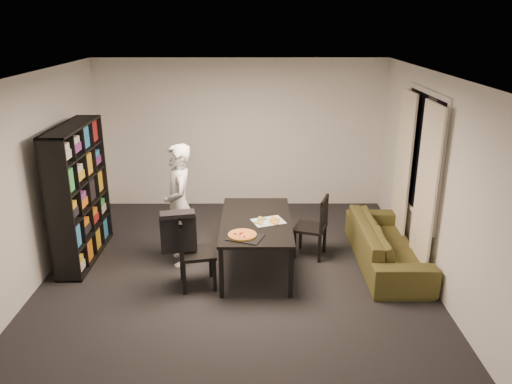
{
  "coord_description": "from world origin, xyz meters",
  "views": [
    {
      "loc": [
        0.25,
        -5.82,
        3.23
      ],
      "look_at": [
        0.27,
        0.39,
        1.05
      ],
      "focal_mm": 35.0,
      "sensor_mm": 36.0,
      "label": 1
    }
  ],
  "objects_px": {
    "chair_left": "(190,247)",
    "person": "(179,205)",
    "dining_table": "(256,224)",
    "bookshelf": "(79,194)",
    "chair_right": "(316,223)",
    "pepperoni_pizza": "(242,235)",
    "baking_tray": "(246,237)",
    "sofa": "(387,244)"
  },
  "relations": [
    {
      "from": "bookshelf",
      "to": "chair_left",
      "type": "bearing_deg",
      "value": -27.29
    },
    {
      "from": "dining_table",
      "to": "baking_tray",
      "type": "bearing_deg",
      "value": -102.6
    },
    {
      "from": "dining_table",
      "to": "person",
      "type": "relative_size",
      "value": 0.99
    },
    {
      "from": "chair_left",
      "to": "person",
      "type": "bearing_deg",
      "value": 5.27
    },
    {
      "from": "chair_left",
      "to": "person",
      "type": "relative_size",
      "value": 0.56
    },
    {
      "from": "chair_right",
      "to": "sofa",
      "type": "relative_size",
      "value": 0.44
    },
    {
      "from": "bookshelf",
      "to": "chair_right",
      "type": "relative_size",
      "value": 2.12
    },
    {
      "from": "chair_left",
      "to": "chair_right",
      "type": "distance_m",
      "value": 1.87
    },
    {
      "from": "chair_right",
      "to": "baking_tray",
      "type": "relative_size",
      "value": 2.24
    },
    {
      "from": "baking_tray",
      "to": "pepperoni_pizza",
      "type": "relative_size",
      "value": 1.14
    },
    {
      "from": "chair_right",
      "to": "person",
      "type": "xyz_separation_m",
      "value": [
        -1.89,
        -0.16,
        0.33
      ]
    },
    {
      "from": "person",
      "to": "baking_tray",
      "type": "bearing_deg",
      "value": 36.14
    },
    {
      "from": "person",
      "to": "chair_left",
      "type": "bearing_deg",
      "value": 2.77
    },
    {
      "from": "dining_table",
      "to": "baking_tray",
      "type": "distance_m",
      "value": 0.6
    },
    {
      "from": "baking_tray",
      "to": "chair_left",
      "type": "bearing_deg",
      "value": 174.84
    },
    {
      "from": "chair_left",
      "to": "dining_table",
      "type": "bearing_deg",
      "value": -70.34
    },
    {
      "from": "person",
      "to": "sofa",
      "type": "distance_m",
      "value": 2.89
    },
    {
      "from": "person",
      "to": "baking_tray",
      "type": "xyz_separation_m",
      "value": [
        0.91,
        -0.74,
        -0.14
      ]
    },
    {
      "from": "chair_right",
      "to": "pepperoni_pizza",
      "type": "height_order",
      "value": "chair_right"
    },
    {
      "from": "bookshelf",
      "to": "pepperoni_pizza",
      "type": "xyz_separation_m",
      "value": [
        2.25,
        -0.86,
        -0.23
      ]
    },
    {
      "from": "person",
      "to": "pepperoni_pizza",
      "type": "height_order",
      "value": "person"
    },
    {
      "from": "dining_table",
      "to": "chair_right",
      "type": "xyz_separation_m",
      "value": [
        0.85,
        0.33,
        -0.12
      ]
    },
    {
      "from": "dining_table",
      "to": "pepperoni_pizza",
      "type": "xyz_separation_m",
      "value": [
        -0.17,
        -0.55,
        0.09
      ]
    },
    {
      "from": "dining_table",
      "to": "chair_left",
      "type": "distance_m",
      "value": 0.98
    },
    {
      "from": "chair_right",
      "to": "baking_tray",
      "type": "xyz_separation_m",
      "value": [
        -0.98,
        -0.9,
        0.19
      ]
    },
    {
      "from": "chair_left",
      "to": "baking_tray",
      "type": "relative_size",
      "value": 2.36
    },
    {
      "from": "person",
      "to": "sofa",
      "type": "xyz_separation_m",
      "value": [
        2.84,
        -0.07,
        -0.54
      ]
    },
    {
      "from": "sofa",
      "to": "pepperoni_pizza",
      "type": "bearing_deg",
      "value": 108.03
    },
    {
      "from": "baking_tray",
      "to": "sofa",
      "type": "xyz_separation_m",
      "value": [
        1.93,
        0.67,
        -0.41
      ]
    },
    {
      "from": "dining_table",
      "to": "chair_left",
      "type": "height_order",
      "value": "chair_left"
    },
    {
      "from": "chair_right",
      "to": "pepperoni_pizza",
      "type": "xyz_separation_m",
      "value": [
        -1.02,
        -0.87,
        0.21
      ]
    },
    {
      "from": "bookshelf",
      "to": "chair_right",
      "type": "xyz_separation_m",
      "value": [
        3.27,
        0.02,
        -0.44
      ]
    },
    {
      "from": "chair_right",
      "to": "pepperoni_pizza",
      "type": "relative_size",
      "value": 2.56
    },
    {
      "from": "chair_right",
      "to": "pepperoni_pizza",
      "type": "distance_m",
      "value": 1.36
    },
    {
      "from": "bookshelf",
      "to": "dining_table",
      "type": "height_order",
      "value": "bookshelf"
    },
    {
      "from": "dining_table",
      "to": "chair_right",
      "type": "bearing_deg",
      "value": 21.01
    },
    {
      "from": "chair_right",
      "to": "baking_tray",
      "type": "distance_m",
      "value": 1.34
    },
    {
      "from": "sofa",
      "to": "bookshelf",
      "type": "bearing_deg",
      "value": 87.08
    },
    {
      "from": "chair_left",
      "to": "sofa",
      "type": "bearing_deg",
      "value": -89.23
    },
    {
      "from": "bookshelf",
      "to": "baking_tray",
      "type": "xyz_separation_m",
      "value": [
        2.29,
        -0.89,
        -0.25
      ]
    },
    {
      "from": "chair_left",
      "to": "baking_tray",
      "type": "distance_m",
      "value": 0.72
    },
    {
      "from": "dining_table",
      "to": "baking_tray",
      "type": "height_order",
      "value": "baking_tray"
    }
  ]
}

